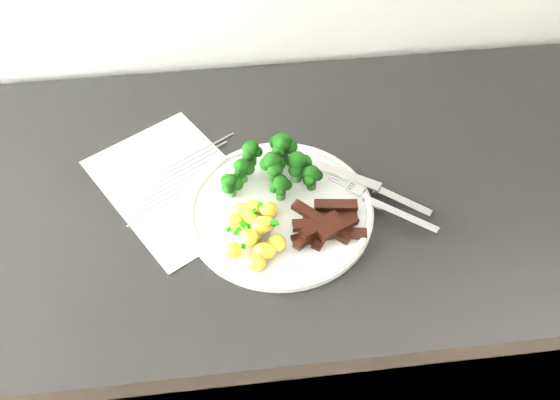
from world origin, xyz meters
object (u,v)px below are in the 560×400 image
at_px(counter, 271,329).
at_px(knife, 386,194).
at_px(plate, 280,210).
at_px(beef_strips, 326,225).
at_px(potatoes, 255,232).
at_px(fork, 385,206).
at_px(broccoli, 274,165).
at_px(recipe_paper, 176,184).

distance_m(counter, knife, 0.49).
distance_m(plate, beef_strips, 0.08).
bearing_deg(potatoes, beef_strips, 2.00).
distance_m(beef_strips, fork, 0.10).
bearing_deg(beef_strips, potatoes, -178.00).
bearing_deg(potatoes, broccoli, 70.21).
bearing_deg(counter, fork, -21.51).
relative_size(recipe_paper, fork, 2.32).
height_order(recipe_paper, knife, knife).
xyz_separation_m(counter, broccoli, (0.01, 0.01, 0.49)).
distance_m(potatoes, beef_strips, 0.10).
xyz_separation_m(counter, knife, (0.18, -0.04, 0.45)).
xyz_separation_m(plate, beef_strips, (0.06, -0.05, 0.01)).
height_order(recipe_paper, broccoli, broccoli).
height_order(fork, knife, fork).
distance_m(broccoli, potatoes, 0.11).
xyz_separation_m(plate, broccoli, (-0.00, 0.06, 0.04)).
height_order(plate, beef_strips, beef_strips).
bearing_deg(counter, knife, -11.68).
bearing_deg(fork, knife, 70.12).
relative_size(recipe_paper, potatoes, 2.72).
relative_size(potatoes, fork, 0.85).
distance_m(recipe_paper, potatoes, 0.17).
distance_m(recipe_paper, plate, 0.17).
bearing_deg(broccoli, potatoes, -109.79).
bearing_deg(broccoli, fork, -25.83).
relative_size(potatoes, beef_strips, 1.11).
bearing_deg(fork, recipe_paper, 163.32).
height_order(potatoes, beef_strips, potatoes).
relative_size(beef_strips, knife, 0.67).
relative_size(fork, knife, 0.86).
xyz_separation_m(recipe_paper, fork, (0.31, -0.09, 0.02)).
height_order(broccoli, fork, broccoli).
relative_size(broccoli, potatoes, 1.26).
bearing_deg(potatoes, knife, 16.31).
distance_m(counter, broccoli, 0.49).
relative_size(potatoes, knife, 0.73).
xyz_separation_m(potatoes, fork, (0.19, 0.03, -0.01)).
bearing_deg(beef_strips, knife, 28.63).
bearing_deg(plate, broccoli, 92.51).
distance_m(recipe_paper, fork, 0.32).
bearing_deg(recipe_paper, fork, -16.68).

